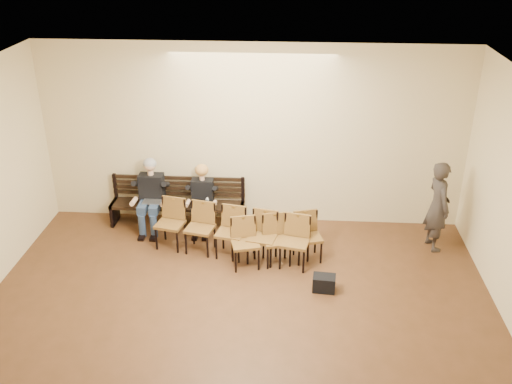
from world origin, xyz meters
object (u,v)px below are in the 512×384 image
at_px(water_bottle, 208,209).
at_px(passerby, 439,200).
at_px(seated_man, 151,194).
at_px(seated_woman, 202,201).
at_px(bag, 324,283).
at_px(laptop, 152,203).
at_px(chair_row_front, 230,233).
at_px(bench, 178,214).
at_px(chair_row_back, 277,241).

distance_m(water_bottle, passerby, 4.17).
relative_size(seated_man, water_bottle, 6.41).
relative_size(seated_woman, bag, 3.26).
xyz_separation_m(water_bottle, bag, (2.12, -1.64, -0.42)).
xyz_separation_m(laptop, chair_row_front, (1.58, -0.83, -0.13)).
relative_size(seated_man, bag, 3.83).
bearing_deg(seated_woman, passerby, -5.46).
bearing_deg(water_bottle, bench, 149.34).
bearing_deg(chair_row_front, passerby, 20.80).
distance_m(seated_woman, passerby, 4.33).
relative_size(water_bottle, chair_row_back, 0.14).
xyz_separation_m(laptop, chair_row_back, (2.40, -1.00, -0.14)).
relative_size(bench, laptop, 7.41).
xyz_separation_m(seated_man, laptop, (0.05, -0.12, -0.12)).
bearing_deg(water_bottle, chair_row_front, -53.94).
relative_size(bench, bag, 7.18).
xyz_separation_m(chair_row_front, chair_row_back, (0.82, -0.17, -0.02)).
relative_size(chair_row_front, chair_row_back, 1.78).
bearing_deg(seated_man, bag, -30.44).
height_order(bench, chair_row_front, chair_row_front).
bearing_deg(bag, passerby, 36.33).
xyz_separation_m(seated_man, passerby, (5.27, -0.41, 0.27)).
distance_m(water_bottle, chair_row_back, 1.58).
height_order(water_bottle, passerby, passerby).
relative_size(water_bottle, passerby, 0.11).
bearing_deg(passerby, bag, 113.70).
bearing_deg(seated_man, water_bottle, -13.43).
distance_m(seated_man, seated_woman, 0.99).
height_order(bench, laptop, laptop).
bearing_deg(water_bottle, passerby, -1.96).
xyz_separation_m(bench, chair_row_front, (1.16, -1.08, 0.23)).
xyz_separation_m(seated_man, seated_woman, (0.98, 0.00, -0.10)).
relative_size(bench, water_bottle, 12.02).
xyz_separation_m(bench, bag, (2.77, -2.03, -0.09)).
bearing_deg(chair_row_front, seated_man, 161.85).
bearing_deg(laptop, chair_row_back, -11.83).
relative_size(passerby, chair_row_front, 0.69).
distance_m(water_bottle, chair_row_front, 0.86).
distance_m(chair_row_front, chair_row_back, 0.84).
height_order(bench, water_bottle, water_bottle).
bearing_deg(laptop, seated_woman, 18.23).
bearing_deg(seated_woman, bench, 166.80).
height_order(seated_man, laptop, seated_man).
height_order(water_bottle, bag, water_bottle).
distance_m(bench, water_bottle, 0.83).
relative_size(seated_man, chair_row_front, 0.50).
bearing_deg(bag, laptop, 150.84).
distance_m(seated_woman, bag, 2.99).
distance_m(bench, bag, 3.43).
relative_size(seated_woman, chair_row_front, 0.42).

